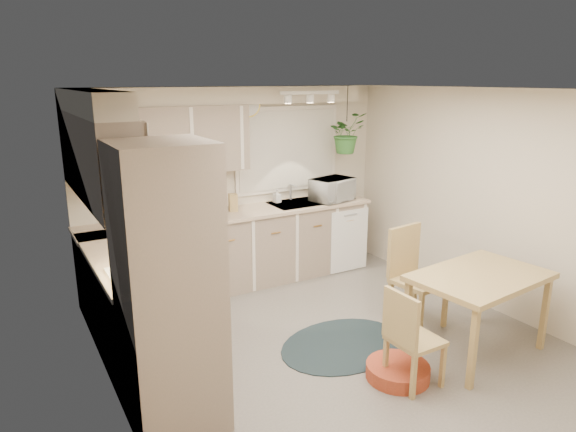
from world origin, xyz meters
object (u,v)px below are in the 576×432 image
Objects in this scene: chair_back at (419,279)px; pet_bed at (398,371)px; braided_rug at (343,345)px; dining_table at (477,313)px; microwave at (332,187)px; chair_left at (416,337)px.

pet_bed is at bearing 30.42° from chair_back.
chair_back is 1.05m from braided_rug.
pet_bed is at bearing -83.46° from braided_rug.
microwave reaches higher than dining_table.
microwave is at bearing 88.21° from dining_table.
chair_left is at bearing -124.31° from microwave.
chair_left is 1.10m from chair_back.
braided_rug is at bearing -9.77° from chair_back.
microwave reaches higher than pet_bed.
microwave reaches higher than braided_rug.
dining_table is 2.28× the size of microwave.
chair_back is at bearing -109.53° from microwave.
microwave is at bearing 67.86° from pet_bed.
braided_rug is (-1.01, 0.70, -0.38)m from dining_table.
chair_back is (0.78, 0.78, 0.09)m from chair_left.
dining_table is 0.95× the size of braided_rug.
chair_left is at bearing -63.71° from pet_bed.
chair_back reaches higher than braided_rug.
microwave is at bearing 159.09° from chair_left.
chair_left reaches higher than dining_table.
dining_table reaches higher than pet_bed.
braided_rug is at bearing -171.15° from chair_left.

